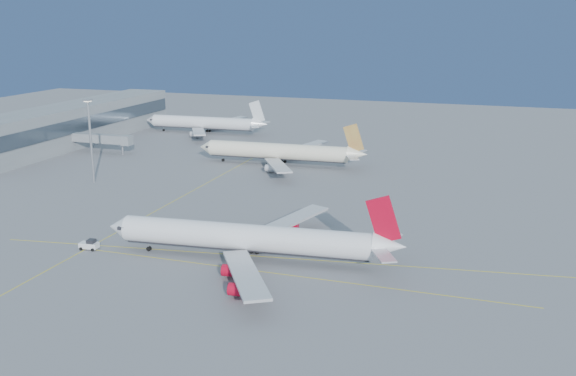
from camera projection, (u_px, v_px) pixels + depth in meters
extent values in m
plane|color=slate|center=(288.00, 248.00, 135.41)|extent=(500.00, 500.00, 0.00)
cube|color=gray|center=(75.00, 124.00, 246.66)|extent=(18.00, 110.00, 15.00)
cube|color=#3F4C59|center=(95.00, 121.00, 243.45)|extent=(0.40, 107.80, 5.00)
cube|color=gray|center=(100.00, 139.00, 229.20)|extent=(22.00, 3.00, 3.00)
cylinder|color=gray|center=(122.00, 147.00, 227.11)|extent=(0.70, 0.70, 5.20)
cube|color=gray|center=(127.00, 140.00, 225.83)|extent=(3.20, 3.60, 3.40)
cube|color=#D8C90C|center=(289.00, 275.00, 121.05)|extent=(90.00, 0.18, 0.02)
cube|color=#D8C90C|center=(278.00, 258.00, 129.91)|extent=(118.86, 16.88, 0.02)
cube|color=#D8C90C|center=(184.00, 196.00, 175.17)|extent=(0.18, 140.00, 0.02)
cylinder|color=white|center=(245.00, 237.00, 127.79)|extent=(51.29, 9.91, 5.28)
cone|color=white|center=(119.00, 227.00, 133.90)|extent=(4.56, 5.64, 5.28)
cone|color=white|center=(390.00, 246.00, 121.26)|extent=(6.81, 5.58, 5.02)
cube|color=black|center=(126.00, 225.00, 133.38)|extent=(1.91, 5.13, 0.64)
cube|color=#B7B7BC|center=(245.00, 274.00, 113.22)|extent=(17.71, 25.03, 0.50)
cube|color=#B7B7BC|center=(285.00, 223.00, 141.05)|extent=(13.76, 26.37, 0.50)
cube|color=#B60721|center=(384.00, 220.00, 120.26)|extent=(7.02, 1.05, 9.64)
cylinder|color=gray|center=(149.00, 244.00, 133.26)|extent=(0.22, 0.22, 2.10)
cylinder|color=black|center=(149.00, 249.00, 133.53)|extent=(1.06, 0.73, 1.00)
cylinder|color=gray|center=(244.00, 259.00, 124.89)|extent=(0.29, 0.29, 2.10)
cylinder|color=black|center=(244.00, 264.00, 125.16)|extent=(1.07, 0.91, 1.00)
cylinder|color=gray|center=(254.00, 246.00, 131.92)|extent=(0.29, 0.29, 2.10)
cylinder|color=black|center=(255.00, 251.00, 132.19)|extent=(1.07, 0.91, 1.00)
cylinder|color=#B60721|center=(234.00, 271.00, 118.95)|extent=(4.56, 2.67, 2.28)
cylinder|color=#B60721|center=(241.00, 290.00, 110.64)|extent=(4.56, 2.67, 2.28)
cylinder|color=#B60721|center=(263.00, 236.00, 137.83)|extent=(4.56, 2.67, 2.28)
cylinder|color=#B60721|center=(289.00, 226.00, 144.43)|extent=(4.56, 2.67, 2.28)
cylinder|color=#EEE6CB|center=(277.00, 151.00, 210.49)|extent=(46.97, 7.41, 5.13)
cone|color=#EEE6CB|center=(206.00, 147.00, 217.14)|extent=(4.29, 5.32, 5.13)
cone|color=#EEE6CB|center=(357.00, 154.00, 203.40)|extent=(6.53, 5.17, 4.87)
cube|color=black|center=(210.00, 146.00, 216.55)|extent=(1.68, 4.94, 0.63)
cube|color=#B7B7BC|center=(278.00, 165.00, 196.57)|extent=(16.19, 24.31, 0.49)
cube|color=#B7B7BC|center=(301.00, 148.00, 222.86)|extent=(14.18, 24.98, 0.49)
cube|color=#B79444|center=(354.00, 138.00, 202.47)|extent=(6.93, 0.74, 9.52)
cylinder|color=gray|center=(223.00, 157.00, 216.31)|extent=(0.22, 0.22, 2.07)
cylinder|color=black|center=(223.00, 160.00, 216.58)|extent=(1.02, 0.68, 0.99)
cylinder|color=gray|center=(277.00, 163.00, 207.67)|extent=(0.29, 0.29, 2.07)
cylinder|color=black|center=(277.00, 166.00, 207.93)|extent=(1.03, 0.86, 0.99)
cylinder|color=gray|center=(283.00, 158.00, 214.45)|extent=(0.29, 0.29, 2.07)
cylinder|color=black|center=(283.00, 161.00, 214.71)|extent=(1.03, 0.86, 0.99)
cylinder|color=#B7B7BC|center=(272.00, 168.00, 200.02)|extent=(4.42, 2.46, 2.25)
cylinder|color=#B7B7BC|center=(292.00, 154.00, 221.63)|extent=(4.42, 2.46, 2.25)
cylinder|color=white|center=(203.00, 123.00, 268.36)|extent=(44.72, 6.79, 4.99)
cone|color=white|center=(151.00, 120.00, 274.90)|extent=(4.21, 5.15, 4.99)
cone|color=white|center=(260.00, 124.00, 261.37)|extent=(6.42, 4.99, 4.74)
cube|color=black|center=(154.00, 119.00, 274.30)|extent=(1.62, 4.79, 0.62)
cube|color=#B7B7BC|center=(199.00, 132.00, 255.06)|extent=(15.45, 23.36, 0.49)
cube|color=#B7B7BC|center=(224.00, 121.00, 280.17)|extent=(13.87, 23.88, 0.49)
cube|color=silver|center=(257.00, 112.00, 260.46)|extent=(6.86, 0.68, 9.43)
cylinder|color=gray|center=(164.00, 128.00, 274.07)|extent=(0.21, 0.21, 2.05)
cylinder|color=black|center=(164.00, 130.00, 274.33)|extent=(1.00, 0.66, 0.98)
cylinder|color=gray|center=(202.00, 131.00, 265.59)|extent=(0.29, 0.29, 2.05)
cylinder|color=black|center=(202.00, 134.00, 265.86)|extent=(1.01, 0.84, 0.98)
cylinder|color=gray|center=(208.00, 128.00, 272.21)|extent=(0.29, 0.29, 2.05)
cylinder|color=black|center=(208.00, 131.00, 272.47)|extent=(1.01, 0.84, 0.98)
cylinder|color=#B7B7BC|center=(196.00, 134.00, 258.40)|extent=(4.36, 2.40, 2.23)
cylinder|color=#B7B7BC|center=(217.00, 126.00, 279.04)|extent=(4.36, 2.40, 2.23)
cube|color=white|center=(89.00, 245.00, 134.43)|extent=(4.03, 2.28, 1.16)
cube|color=black|center=(91.00, 242.00, 134.08)|extent=(1.69, 1.78, 0.87)
cylinder|color=black|center=(81.00, 249.00, 133.92)|extent=(0.71, 0.40, 0.68)
cylinder|color=black|center=(86.00, 245.00, 135.83)|extent=(0.71, 0.40, 0.68)
cylinder|color=black|center=(93.00, 250.00, 133.31)|extent=(0.71, 0.40, 0.68)
cylinder|color=black|center=(98.00, 247.00, 135.22)|extent=(0.71, 0.40, 0.68)
cylinder|color=gray|center=(91.00, 142.00, 186.24)|extent=(0.68, 0.68, 24.13)
cube|color=gray|center=(88.00, 100.00, 183.09)|extent=(2.12, 2.12, 0.48)
cube|color=white|center=(88.00, 101.00, 183.19)|extent=(1.54, 1.54, 0.24)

